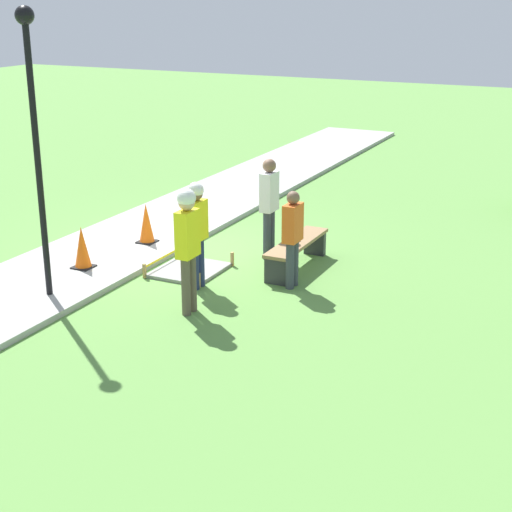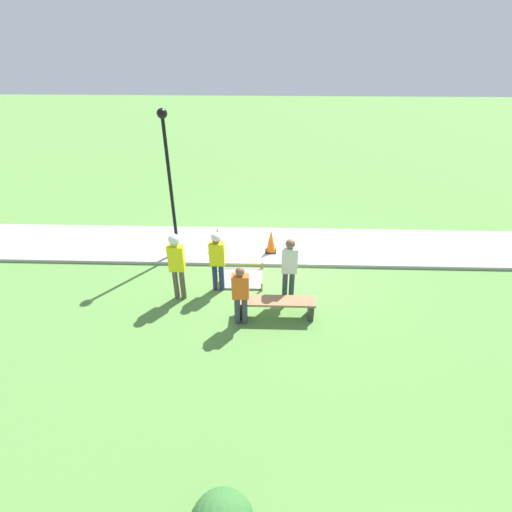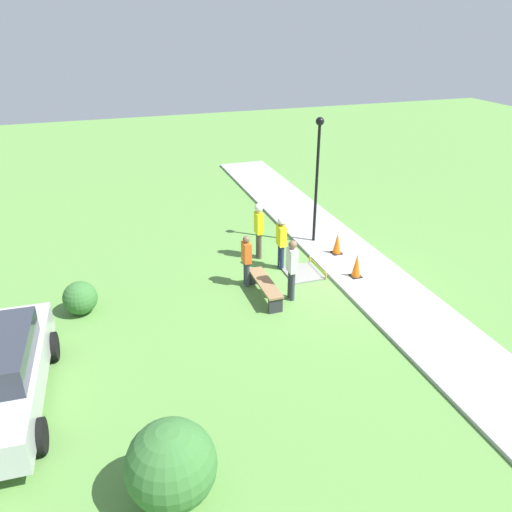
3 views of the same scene
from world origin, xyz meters
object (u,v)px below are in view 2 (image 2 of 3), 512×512
(lamppost_near, at_px, (168,166))
(park_bench, at_px, (276,305))
(worker_assistant, at_px, (217,257))
(worker_supervisor, at_px, (176,260))
(bystander_in_orange_shirt, at_px, (241,293))
(traffic_cone_far_patch, at_px, (218,238))
(traffic_cone_near_patch, at_px, (271,241))
(bystander_in_gray_shirt, at_px, (289,266))

(lamppost_near, bearing_deg, park_bench, 136.34)
(worker_assistant, bearing_deg, worker_supervisor, 23.07)
(bystander_in_orange_shirt, height_order, lamppost_near, lamppost_near)
(traffic_cone_far_patch, height_order, lamppost_near, lamppost_near)
(worker_assistant, height_order, lamppost_near, lamppost_near)
(traffic_cone_near_patch, bearing_deg, traffic_cone_far_patch, -6.50)
(worker_assistant, bearing_deg, park_bench, 145.23)
(worker_supervisor, xyz_separation_m, worker_assistant, (-0.99, -0.42, -0.12))
(bystander_in_orange_shirt, distance_m, bystander_in_gray_shirt, 1.55)
(worker_supervisor, bearing_deg, traffic_cone_near_patch, -135.71)
(park_bench, distance_m, bystander_in_gray_shirt, 1.03)
(traffic_cone_far_patch, bearing_deg, lamppost_near, 13.44)
(worker_supervisor, bearing_deg, worker_assistant, -156.93)
(bystander_in_orange_shirt, bearing_deg, park_bench, -161.69)
(traffic_cone_near_patch, bearing_deg, worker_supervisor, 44.29)
(traffic_cone_near_patch, height_order, worker_supervisor, worker_supervisor)
(traffic_cone_far_patch, relative_size, bystander_in_orange_shirt, 0.45)
(traffic_cone_far_patch, distance_m, lamppost_near, 2.78)
(worker_supervisor, height_order, bystander_in_gray_shirt, worker_supervisor)
(park_bench, bearing_deg, bystander_in_orange_shirt, 18.31)
(bystander_in_orange_shirt, relative_size, lamppost_near, 0.37)
(park_bench, distance_m, lamppost_near, 5.00)
(bystander_in_orange_shirt, bearing_deg, traffic_cone_far_patch, -74.65)
(worker_supervisor, bearing_deg, lamppost_near, -77.12)
(traffic_cone_far_patch, relative_size, park_bench, 0.38)
(traffic_cone_far_patch, bearing_deg, bystander_in_gray_shirt, 130.14)
(traffic_cone_near_patch, distance_m, park_bench, 3.07)
(bystander_in_gray_shirt, bearing_deg, traffic_cone_near_patch, -79.15)
(bystander_in_orange_shirt, bearing_deg, traffic_cone_near_patch, -102.38)
(park_bench, height_order, worker_supervisor, worker_supervisor)
(lamppost_near, bearing_deg, worker_supervisor, 102.88)
(traffic_cone_near_patch, bearing_deg, lamppost_near, 2.03)
(park_bench, relative_size, bystander_in_orange_shirt, 1.18)
(traffic_cone_near_patch, height_order, park_bench, traffic_cone_near_patch)
(traffic_cone_near_patch, bearing_deg, park_bench, 92.56)
(park_bench, xyz_separation_m, worker_assistant, (1.59, -1.10, 0.71))
(traffic_cone_near_patch, distance_m, traffic_cone_far_patch, 1.72)
(worker_supervisor, relative_size, worker_assistant, 1.09)
(park_bench, bearing_deg, lamppost_near, -43.66)
(traffic_cone_far_patch, xyz_separation_m, lamppost_near, (1.25, 0.30, 2.47))
(park_bench, xyz_separation_m, lamppost_near, (3.10, -2.96, 2.57))
(traffic_cone_near_patch, height_order, lamppost_near, lamppost_near)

